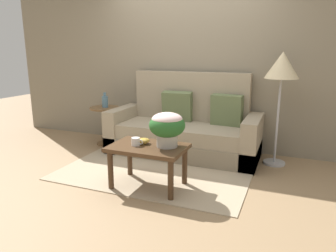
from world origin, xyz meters
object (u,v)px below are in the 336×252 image
at_px(table_vase, 105,101).
at_px(floor_lamp, 282,70).
at_px(couch, 185,130).
at_px(coffee_table, 148,153).
at_px(snack_bowl, 144,141).
at_px(side_table, 105,119).
at_px(coffee_mug, 136,142).
at_px(potted_plant, 167,126).

bearing_deg(table_vase, floor_lamp, 1.50).
xyz_separation_m(couch, coffee_table, (0.01, -1.26, 0.05)).
xyz_separation_m(couch, snack_bowl, (-0.06, -1.21, 0.16)).
height_order(couch, floor_lamp, floor_lamp).
height_order(side_table, coffee_mug, side_table).
relative_size(couch, potted_plant, 5.58).
height_order(coffee_mug, snack_bowl, coffee_mug).
xyz_separation_m(couch, floor_lamp, (1.26, 0.02, 0.89)).
bearing_deg(couch, coffee_table, -89.52).
xyz_separation_m(coffee_table, side_table, (-1.34, 1.21, 0.02)).
bearing_deg(side_table, snack_bowl, -42.57).
bearing_deg(snack_bowl, coffee_table, -33.32).
distance_m(couch, snack_bowl, 1.23).
distance_m(snack_bowl, table_vase, 1.72).
xyz_separation_m(side_table, table_vase, (0.01, 0.00, 0.28)).
height_order(floor_lamp, potted_plant, floor_lamp).
distance_m(side_table, coffee_mug, 1.74).
bearing_deg(side_table, potted_plant, -36.86).
bearing_deg(floor_lamp, potted_plant, -130.59).
height_order(coffee_table, side_table, side_table).
bearing_deg(coffee_table, side_table, 137.87).
bearing_deg(table_vase, snack_bowl, -42.87).
bearing_deg(potted_plant, coffee_mug, -164.72).
height_order(side_table, snack_bowl, side_table).
bearing_deg(couch, table_vase, -177.80).
height_order(side_table, table_vase, table_vase).
relative_size(floor_lamp, potted_plant, 3.81).
distance_m(side_table, snack_bowl, 1.72).
bearing_deg(coffee_table, potted_plant, 15.55).
height_order(side_table, floor_lamp, floor_lamp).
height_order(floor_lamp, snack_bowl, floor_lamp).
distance_m(coffee_mug, snack_bowl, 0.10).
height_order(couch, potted_plant, couch).
xyz_separation_m(coffee_mug, table_vase, (-1.20, 1.24, 0.18)).
distance_m(coffee_mug, table_vase, 1.74).
bearing_deg(coffee_table, coffee_mug, -165.15).
relative_size(couch, table_vase, 9.20).
xyz_separation_m(snack_bowl, table_vase, (-1.25, 1.16, 0.19)).
relative_size(coffee_table, floor_lamp, 0.56).
relative_size(couch, floor_lamp, 1.47).
height_order(coffee_table, potted_plant, potted_plant).
height_order(couch, coffee_table, couch).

